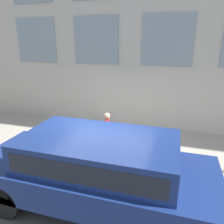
{
  "coord_description": "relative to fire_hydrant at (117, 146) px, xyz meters",
  "views": [
    {
      "loc": [
        -5.0,
        -1.75,
        3.34
      ],
      "look_at": [
        0.61,
        -0.05,
        1.45
      ],
      "focal_mm": 35.0,
      "sensor_mm": 36.0,
      "label": 1
    }
  ],
  "objects": [
    {
      "name": "parked_truck_navy_near",
      "position": [
        -1.68,
        -0.01,
        0.37
      ],
      "size": [
        2.02,
        4.98,
        1.56
      ],
      "color": "black",
      "rests_on": "ground_plane"
    },
    {
      "name": "ground_plane",
      "position": [
        -0.37,
        0.28,
        -0.54
      ],
      "size": [
        80.0,
        80.0,
        0.0
      ],
      "primitive_type": "plane",
      "color": "#514F4C"
    },
    {
      "name": "sidewalk",
      "position": [
        1.14,
        0.28,
        -0.47
      ],
      "size": [
        3.03,
        60.0,
        0.13
      ],
      "color": "#A8A093",
      "rests_on": "ground_plane"
    },
    {
      "name": "person",
      "position": [
        0.48,
        0.45,
        0.31
      ],
      "size": [
        0.29,
        0.19,
        1.2
      ],
      "rotation": [
        0.0,
        0.0,
        1.95
      ],
      "color": "#998466",
      "rests_on": "sidewalk"
    },
    {
      "name": "fire_hydrant",
      "position": [
        0.0,
        0.0,
        0.0
      ],
      "size": [
        0.35,
        0.46,
        0.79
      ],
      "color": "gray",
      "rests_on": "sidewalk"
    }
  ]
}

